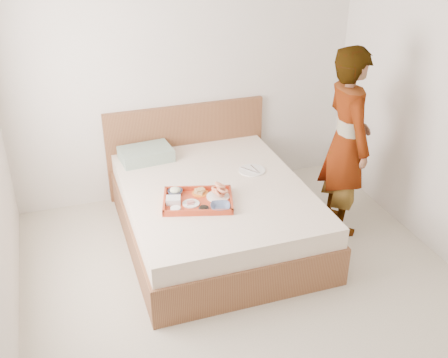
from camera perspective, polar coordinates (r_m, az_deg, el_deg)
name	(u,v)px	position (r m, az deg, el deg)	size (l,w,h in m)	color
ground	(258,306)	(4.22, 3.66, -13.43)	(3.50, 4.00, 0.01)	beige
wall_back	(185,70)	(5.27, -4.21, 11.61)	(3.50, 0.01, 2.60)	silver
bed	(215,212)	(4.81, -0.95, -3.60)	(1.65, 2.00, 0.53)	brown
headboard	(186,148)	(5.53, -4.05, 3.29)	(1.65, 0.06, 0.95)	brown
pillow	(146,154)	(5.19, -8.39, 2.67)	(0.49, 0.33, 0.12)	gray
tray	(198,200)	(4.42, -2.83, -2.30)	(0.57, 0.42, 0.05)	#CD3F12
prawn_plate	(218,196)	(4.48, -0.64, -1.89)	(0.20, 0.20, 0.01)	white
navy_bowl_big	(220,207)	(4.31, -0.40, -3.01)	(0.16, 0.16, 0.04)	#151A44
sauce_dish	(204,209)	(4.29, -2.19, -3.25)	(0.08, 0.08, 0.03)	black
meat_plate	(191,204)	(4.39, -3.57, -2.65)	(0.14, 0.14, 0.01)	white
bread_plate	(200,193)	(4.54, -2.57, -1.52)	(0.14, 0.14, 0.01)	orange
salad_bowl	(175,192)	(4.54, -5.27, -1.42)	(0.13, 0.13, 0.04)	#151A44
plastic_tub	(173,200)	(4.41, -5.47, -2.29)	(0.12, 0.10, 0.05)	silver
cheese_round	(175,209)	(4.31, -5.24, -3.26)	(0.08, 0.08, 0.03)	white
dinner_plate	(252,170)	(4.95, 3.03, 0.94)	(0.25, 0.25, 0.01)	white
person	(347,142)	(4.83, 13.03, 3.85)	(0.63, 0.41, 1.73)	white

